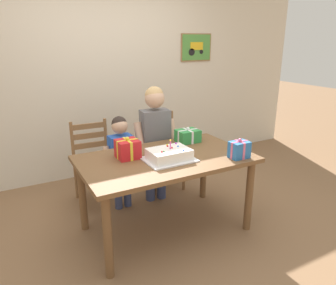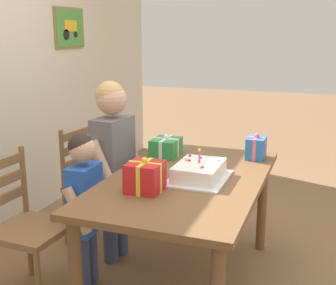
{
  "view_description": "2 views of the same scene",
  "coord_description": "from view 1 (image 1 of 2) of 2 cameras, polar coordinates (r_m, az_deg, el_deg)",
  "views": [
    {
      "loc": [
        -1.29,
        -2.42,
        1.79
      ],
      "look_at": [
        0.04,
        0.02,
        0.88
      ],
      "focal_mm": 34.13,
      "sensor_mm": 36.0,
      "label": 1
    },
    {
      "loc": [
        -2.51,
        -0.8,
        1.64
      ],
      "look_at": [
        0.07,
        0.15,
        0.95
      ],
      "focal_mm": 47.73,
      "sensor_mm": 36.0,
      "label": 2
    }
  ],
  "objects": [
    {
      "name": "gift_box_beside_cake",
      "position": [
        2.96,
        12.61,
        -1.25
      ],
      "size": [
        0.18,
        0.13,
        0.19
      ],
      "color": "#286BB7",
      "rests_on": "dining_table"
    },
    {
      "name": "chair_left",
      "position": [
        3.68,
        -13.09,
        -3.46
      ],
      "size": [
        0.44,
        0.44,
        0.92
      ],
      "color": "brown",
      "rests_on": "ground"
    },
    {
      "name": "dining_table",
      "position": [
        2.96,
        -0.44,
        -4.29
      ],
      "size": [
        1.56,
        0.92,
        0.75
      ],
      "color": "brown",
      "rests_on": "ground"
    },
    {
      "name": "gift_box_corner_small",
      "position": [
        2.9,
        -7.22,
        -1.15
      ],
      "size": [
        0.2,
        0.2,
        0.2
      ],
      "color": "red",
      "rests_on": "dining_table"
    },
    {
      "name": "back_wall",
      "position": [
        4.36,
        -11.27,
        11.31
      ],
      "size": [
        6.4,
        0.11,
        2.6
      ],
      "color": "beige",
      "rests_on": "ground"
    },
    {
      "name": "birthday_cake",
      "position": [
        2.84,
        0.19,
        -2.23
      ],
      "size": [
        0.44,
        0.34,
        0.19
      ],
      "color": "silver",
      "rests_on": "dining_table"
    },
    {
      "name": "ground_plane",
      "position": [
        3.27,
        -0.41,
        -15.07
      ],
      "size": [
        20.0,
        20.0,
        0.0
      ],
      "primitive_type": "plane",
      "color": "#846042"
    },
    {
      "name": "gift_box_red_large",
      "position": [
        3.34,
        3.55,
        1.2
      ],
      "size": [
        0.23,
        0.19,
        0.16
      ],
      "color": "#2D8E42",
      "rests_on": "dining_table"
    },
    {
      "name": "child_older",
      "position": [
        3.51,
        -2.3,
        1.64
      ],
      "size": [
        0.49,
        0.29,
        1.31
      ],
      "color": "#38426B",
      "rests_on": "ground"
    },
    {
      "name": "chair_right",
      "position": [
        3.97,
        -1.04,
        -1.37
      ],
      "size": [
        0.46,
        0.46,
        0.92
      ],
      "color": "brown",
      "rests_on": "ground"
    },
    {
      "name": "child_younger",
      "position": [
        3.41,
        -8.39,
        -2.04
      ],
      "size": [
        0.38,
        0.22,
        1.03
      ],
      "color": "#38426B",
      "rests_on": "ground"
    }
  ]
}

